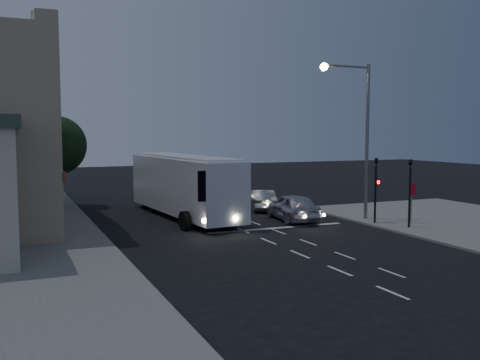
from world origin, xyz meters
name	(u,v)px	position (x,y,z in m)	size (l,w,h in m)	color
ground	(259,237)	(0.00, 0.00, 0.00)	(120.00, 120.00, 0.00)	black
road_markings	(255,225)	(1.29, 3.31, 0.00)	(8.00, 30.55, 0.01)	silver
tour_bus	(183,184)	(-1.50, 7.66, 2.05)	(3.56, 12.52, 3.79)	white
car_suv	(293,207)	(3.99, 3.80, 0.81)	(1.91, 4.75, 1.62)	#B6B6C7
car_sedan_a	(262,200)	(4.27, 8.55, 0.68)	(1.44, 4.12, 1.36)	#A4A4A4
car_sedan_b	(229,191)	(4.17, 14.21, 0.70)	(1.95, 4.79, 1.39)	#8D8E9D
car_sedan_c	(203,183)	(4.24, 20.44, 0.79)	(2.61, 5.66, 1.57)	#9D9EA0
car_extra	(188,179)	(4.62, 25.84, 0.73)	(1.55, 4.45, 1.47)	silver
traffic_signal_main	(376,182)	(7.60, 0.78, 2.42)	(0.25, 0.35, 4.10)	black
traffic_signal_side	(410,185)	(8.30, -1.20, 2.42)	(0.18, 0.15, 4.10)	black
regulatory_sign	(412,197)	(9.30, -0.24, 1.60)	(0.45, 0.12, 2.20)	slate
streetlight	(358,123)	(7.34, 2.20, 5.73)	(3.32, 0.44, 9.00)	slate
street_tree	(57,143)	(-8.21, 15.02, 4.50)	(4.00, 4.00, 6.20)	black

